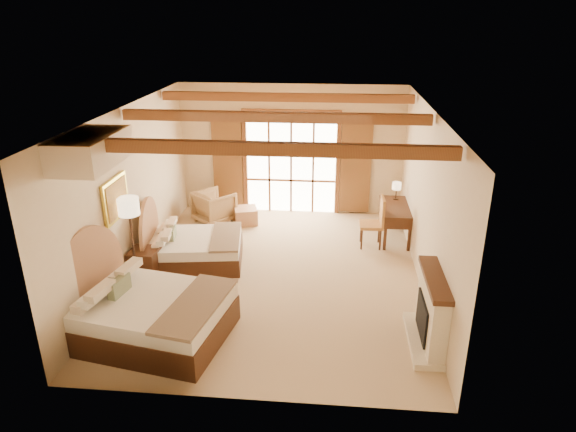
# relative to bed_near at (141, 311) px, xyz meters

# --- Properties ---
(floor) EXTENTS (7.00, 7.00, 0.00)m
(floor) POSITION_rel_bed_near_xyz_m (1.85, 2.22, -0.45)
(floor) COLOR tan
(floor) RESTS_ON ground
(wall_back) EXTENTS (5.50, 0.00, 5.50)m
(wall_back) POSITION_rel_bed_near_xyz_m (1.85, 5.72, 1.15)
(wall_back) COLOR beige
(wall_back) RESTS_ON ground
(wall_left) EXTENTS (0.00, 7.00, 7.00)m
(wall_left) POSITION_rel_bed_near_xyz_m (-0.90, 2.22, 1.15)
(wall_left) COLOR beige
(wall_left) RESTS_ON ground
(wall_right) EXTENTS (0.00, 7.00, 7.00)m
(wall_right) POSITION_rel_bed_near_xyz_m (4.60, 2.22, 1.15)
(wall_right) COLOR beige
(wall_right) RESTS_ON ground
(ceiling) EXTENTS (7.00, 7.00, 0.00)m
(ceiling) POSITION_rel_bed_near_xyz_m (1.85, 2.22, 2.75)
(ceiling) COLOR #B26F39
(ceiling) RESTS_ON ground
(ceiling_beams) EXTENTS (5.39, 4.60, 0.18)m
(ceiling_beams) POSITION_rel_bed_near_xyz_m (1.85, 2.22, 2.63)
(ceiling_beams) COLOR brown
(ceiling_beams) RESTS_ON ceiling
(french_doors) EXTENTS (3.95, 0.08, 2.60)m
(french_doors) POSITION_rel_bed_near_xyz_m (1.85, 5.66, 0.80)
(french_doors) COLOR white
(french_doors) RESTS_ON ground
(fireplace) EXTENTS (0.46, 1.40, 1.16)m
(fireplace) POSITION_rel_bed_near_xyz_m (4.45, 0.22, 0.06)
(fireplace) COLOR beige
(fireplace) RESTS_ON ground
(painting) EXTENTS (0.06, 0.95, 0.75)m
(painting) POSITION_rel_bed_near_xyz_m (-0.85, 1.47, 1.30)
(painting) COLOR gold
(painting) RESTS_ON wall_left
(canopy_valance) EXTENTS (0.70, 1.40, 0.45)m
(canopy_valance) POSITION_rel_bed_near_xyz_m (-0.55, 0.22, 2.50)
(canopy_valance) COLOR beige
(canopy_valance) RESTS_ON ceiling
(bed_near) EXTENTS (2.56, 2.10, 1.49)m
(bed_near) POSITION_rel_bed_near_xyz_m (0.00, 0.00, 0.00)
(bed_near) COLOR #462515
(bed_near) RESTS_ON floor
(bed_far) EXTENTS (2.05, 1.65, 1.23)m
(bed_far) POSITION_rel_bed_near_xyz_m (0.03, 2.56, -0.08)
(bed_far) COLOR #462515
(bed_far) RESTS_ON floor
(nightstand) EXTENTS (0.54, 0.54, 0.62)m
(nightstand) POSITION_rel_bed_near_xyz_m (-0.59, 1.79, -0.14)
(nightstand) COLOR #462515
(nightstand) RESTS_ON floor
(floor_lamp) EXTENTS (0.37, 0.37, 1.77)m
(floor_lamp) POSITION_rel_bed_near_xyz_m (-0.65, 1.48, 1.05)
(floor_lamp) COLOR #3C291E
(floor_lamp) RESTS_ON floor
(armchair) EXTENTS (1.17, 1.17, 0.77)m
(armchair) POSITION_rel_bed_near_xyz_m (0.06, 4.78, -0.07)
(armchair) COLOR #9E784C
(armchair) RESTS_ON floor
(ottoman) EXTENTS (0.65, 0.65, 0.38)m
(ottoman) POSITION_rel_bed_near_xyz_m (0.83, 4.75, -0.26)
(ottoman) COLOR #A66E46
(ottoman) RESTS_ON floor
(desk) EXTENTS (0.61, 1.42, 0.77)m
(desk) POSITION_rel_bed_near_xyz_m (4.31, 4.20, -0.04)
(desk) COLOR #462515
(desk) RESTS_ON floor
(desk_chair) EXTENTS (0.51, 0.51, 1.12)m
(desk_chair) POSITION_rel_bed_near_xyz_m (3.79, 3.71, -0.10)
(desk_chair) COLOR #AB743C
(desk_chair) RESTS_ON floor
(desk_lamp) EXTENTS (0.20, 0.20, 0.40)m
(desk_lamp) POSITION_rel_bed_near_xyz_m (4.36, 4.65, 0.62)
(desk_lamp) COLOR #3C291E
(desk_lamp) RESTS_ON desk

